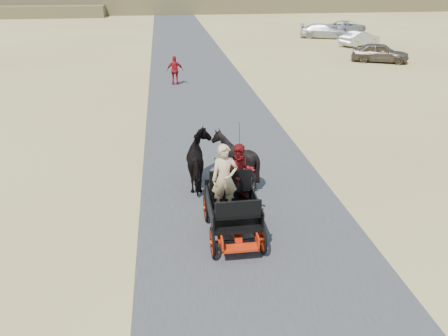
{
  "coord_description": "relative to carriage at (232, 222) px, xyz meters",
  "views": [
    {
      "loc": [
        -2.08,
        -10.72,
        6.41
      ],
      "look_at": [
        -0.52,
        0.54,
        1.2
      ],
      "focal_mm": 35.0,
      "sensor_mm": 36.0,
      "label": 1
    }
  ],
  "objects": [
    {
      "name": "horse_right",
      "position": [
        0.55,
        3.0,
        0.49
      ],
      "size": [
        1.37,
        1.54,
        1.7
      ],
      "primitive_type": "imported",
      "rotation": [
        0.0,
        0.0,
        3.14
      ],
      "color": "black",
      "rests_on": "ground"
    },
    {
      "name": "road",
      "position": [
        0.52,
        1.06,
        -0.35
      ],
      "size": [
        6.0,
        140.0,
        0.01
      ],
      "primitive_type": "cube",
      "color": "#38383A",
      "rests_on": "ground"
    },
    {
      "name": "passenger_woman",
      "position": [
        0.3,
        0.6,
        1.15
      ],
      "size": [
        0.77,
        0.6,
        1.58
      ],
      "primitive_type": "imported",
      "color": "#660C0F",
      "rests_on": "carriage"
    },
    {
      "name": "car_b",
      "position": [
        16.16,
        28.88,
        0.29
      ],
      "size": [
        4.15,
        2.88,
        1.3
      ],
      "primitive_type": "imported",
      "rotation": [
        0.0,
        0.0,
        2.0
      ],
      "color": "#B2B2B7",
      "rests_on": "ground"
    },
    {
      "name": "pedestrian",
      "position": [
        -0.88,
        16.6,
        0.5
      ],
      "size": [
        1.02,
        0.45,
        1.73
      ],
      "primitive_type": "imported",
      "rotation": [
        0.0,
        0.0,
        3.11
      ],
      "color": "maroon",
      "rests_on": "ground"
    },
    {
      "name": "car_a",
      "position": [
        14.53,
        21.56,
        0.34
      ],
      "size": [
        4.42,
        3.21,
        1.4
      ],
      "primitive_type": "imported",
      "rotation": [
        0.0,
        0.0,
        1.14
      ],
      "color": "brown",
      "rests_on": "ground"
    },
    {
      "name": "ridge_far",
      "position": [
        0.52,
        63.06,
        0.84
      ],
      "size": [
        140.0,
        6.0,
        2.4
      ],
      "primitive_type": "cube",
      "color": "brown",
      "rests_on": "ground"
    },
    {
      "name": "carriage",
      "position": [
        0.0,
        0.0,
        0.0
      ],
      "size": [
        1.3,
        2.4,
        0.72
      ],
      "primitive_type": null,
      "color": "black",
      "rests_on": "ground"
    },
    {
      "name": "car_d",
      "position": [
        18.2,
        36.91,
        0.32
      ],
      "size": [
        5.38,
        4.36,
        1.36
      ],
      "primitive_type": "imported",
      "rotation": [
        0.0,
        0.0,
        2.08
      ],
      "color": "#B2B2B7",
      "rests_on": "ground"
    },
    {
      "name": "car_c",
      "position": [
        14.64,
        34.11,
        0.32
      ],
      "size": [
        5.08,
        3.46,
        1.37
      ],
      "primitive_type": "imported",
      "rotation": [
        0.0,
        0.0,
        1.21
      ],
      "color": "silver",
      "rests_on": "ground"
    },
    {
      "name": "horse_left",
      "position": [
        -0.55,
        3.0,
        0.49
      ],
      "size": [
        0.91,
        2.01,
        1.7
      ],
      "primitive_type": "imported",
      "rotation": [
        0.0,
        0.0,
        3.14
      ],
      "color": "black",
      "rests_on": "ground"
    },
    {
      "name": "driver_man",
      "position": [
        -0.2,
        0.05,
        1.26
      ],
      "size": [
        0.66,
        0.43,
        1.8
      ],
      "primitive_type": "imported",
      "color": "tan",
      "rests_on": "carriage"
    },
    {
      "name": "ground",
      "position": [
        0.52,
        1.06,
        -0.36
      ],
      "size": [
        140.0,
        140.0,
        0.0
      ],
      "primitive_type": "plane",
      "color": "tan"
    }
  ]
}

